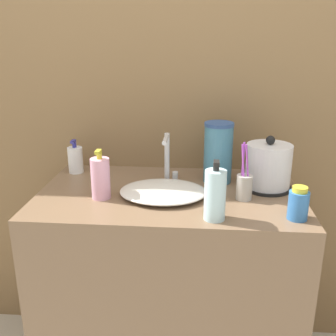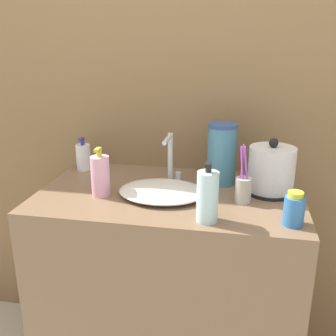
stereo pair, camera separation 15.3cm
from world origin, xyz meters
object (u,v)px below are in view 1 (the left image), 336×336
lotion_bottle (75,159)px  shampoo_bottle (298,204)px  electric_kettle (268,168)px  hand_cream_bottle (215,195)px  faucet (168,156)px  water_pitcher (218,152)px  toothbrush_cup (244,186)px  mouthwash_bottle (101,178)px

lotion_bottle → shampoo_bottle: 0.98m
electric_kettle → hand_cream_bottle: bearing=-126.1°
shampoo_bottle → faucet: bearing=145.4°
faucet → hand_cream_bottle: (0.19, -0.35, -0.03)m
water_pitcher → toothbrush_cup: bearing=-63.7°
faucet → electric_kettle: size_ratio=0.94×
faucet → lotion_bottle: (-0.43, 0.09, -0.06)m
electric_kettle → mouthwash_bottle: size_ratio=1.14×
electric_kettle → shampoo_bottle: size_ratio=1.90×
electric_kettle → water_pitcher: bearing=160.8°
hand_cream_bottle → water_pitcher: (0.02, 0.37, 0.04)m
electric_kettle → water_pitcher: 0.21m
shampoo_bottle → mouthwash_bottle: size_ratio=0.60×
water_pitcher → hand_cream_bottle: bearing=-93.5°
faucet → shampoo_bottle: bearing=-34.6°
hand_cream_bottle → water_pitcher: water_pitcher is taller
lotion_bottle → hand_cream_bottle: (0.61, -0.43, 0.03)m
toothbrush_cup → hand_cream_bottle: (-0.12, -0.18, 0.04)m
toothbrush_cup → shampoo_bottle: 0.23m
faucet → toothbrush_cup: (0.30, -0.16, -0.06)m
electric_kettle → mouthwash_bottle: bearing=-166.7°
hand_cream_bottle → water_pitcher: bearing=86.5°
toothbrush_cup → shampoo_bottle: size_ratio=1.90×
hand_cream_bottle → mouthwash_bottle: bearing=160.5°
toothbrush_cup → hand_cream_bottle: 0.22m
toothbrush_cup → mouthwash_bottle: bearing=-176.6°
toothbrush_cup → lotion_bottle: toothbrush_cup is taller
mouthwash_bottle → hand_cream_bottle: (0.42, -0.15, 0.01)m
faucet → electric_kettle: electric_kettle is taller
mouthwash_bottle → electric_kettle: bearing=13.3°
faucet → lotion_bottle: size_ratio=1.36×
faucet → mouthwash_bottle: 0.31m
faucet → water_pitcher: 0.21m
toothbrush_cup → shampoo_bottle: (0.16, -0.16, 0.00)m
faucet → shampoo_bottle: 0.57m
lotion_bottle → water_pitcher: water_pitcher is taller
electric_kettle → shampoo_bottle: electric_kettle is taller
lotion_bottle → water_pitcher: size_ratio=0.60×
mouthwash_bottle → faucet: bearing=39.3°
toothbrush_cup → water_pitcher: 0.22m
electric_kettle → hand_cream_bottle: (-0.22, -0.30, 0.00)m
shampoo_bottle → water_pitcher: size_ratio=0.46×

